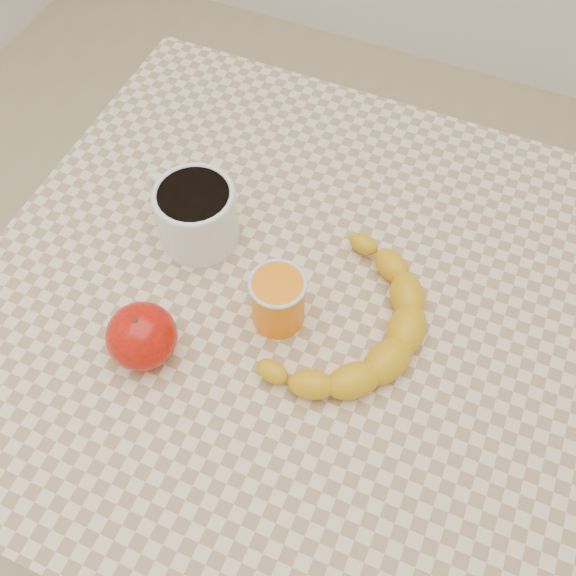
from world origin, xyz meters
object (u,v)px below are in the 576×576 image
at_px(table, 288,329).
at_px(orange_juice_glass, 278,300).
at_px(banana, 349,323).
at_px(apple, 142,336).
at_px(coffee_mug, 195,212).

xyz_separation_m(table, orange_juice_glass, (0.00, -0.03, 0.13)).
bearing_deg(banana, orange_juice_glass, -151.38).
relative_size(orange_juice_glass, apple, 0.81).
distance_m(table, orange_juice_glass, 0.13).
bearing_deg(banana, coffee_mug, -175.01).
distance_m(orange_juice_glass, banana, 0.09).
relative_size(table, coffee_mug, 5.08).
xyz_separation_m(coffee_mug, apple, (0.02, -0.18, -0.01)).
distance_m(table, banana, 0.14).
bearing_deg(orange_juice_glass, coffee_mug, 153.35).
relative_size(coffee_mug, apple, 1.59).
bearing_deg(orange_juice_glass, apple, -140.19).
bearing_deg(table, apple, -132.25).
xyz_separation_m(orange_juice_glass, banana, (0.09, 0.01, -0.02)).
relative_size(table, orange_juice_glass, 9.92).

